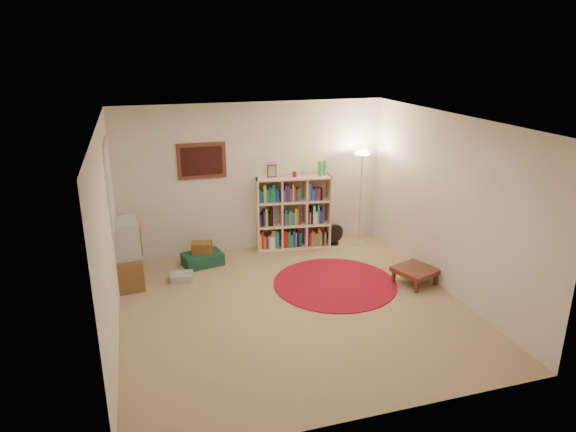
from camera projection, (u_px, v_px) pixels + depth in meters
The scene contains 11 objects.
room at pixel (289, 218), 6.54m from camera, with size 4.54×4.54×2.54m.
bookshelf at pixel (292, 214), 8.80m from camera, with size 1.30×0.52×1.52m.
floor_lamp at pixel (362, 167), 8.67m from camera, with size 0.39×0.39×1.68m.
floor_fan at pixel (335, 235), 9.03m from camera, with size 0.33×0.21×0.37m.
tv_stand at pixel (123, 255), 7.41m from camera, with size 0.54×0.72×0.99m.
dvd_box at pixel (182, 277), 7.70m from camera, with size 0.37×0.32×0.11m.
suitcase at pixel (203, 259), 8.22m from camera, with size 0.68×0.51×0.20m.
wicker_basket at pixel (202, 248), 8.18m from camera, with size 0.36×0.30×0.18m.
paper_towel at pixel (272, 243), 8.80m from camera, with size 0.13×0.13×0.25m.
red_rug at pixel (335, 283), 7.59m from camera, with size 1.82×1.82×0.02m.
side_table at pixel (415, 271), 7.54m from camera, with size 0.68×0.68×0.25m.
Camera 1 is at (-1.86, -5.87, 3.37)m, focal length 32.00 mm.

